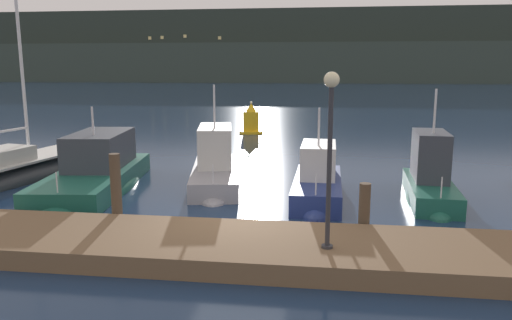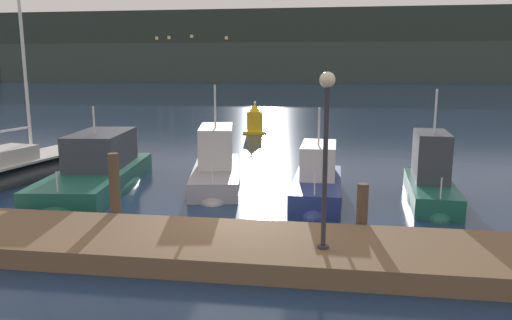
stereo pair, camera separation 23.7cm
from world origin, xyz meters
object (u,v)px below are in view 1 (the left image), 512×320
object	(u,v)px
motorboat_berth_5	(430,188)
dock_lamppost	(330,131)
motorboat_berth_2	(96,180)
channel_buoy	(251,121)
motorboat_berth_3	(215,173)
sailboat_berth_1	(17,175)
motorboat_berth_4	(317,191)

from	to	relation	value
motorboat_berth_5	dock_lamppost	world-z (taller)	dock_lamppost
motorboat_berth_2	dock_lamppost	world-z (taller)	dock_lamppost
motorboat_berth_2	channel_buoy	size ratio (longest dim) A/B	3.83
motorboat_berth_3	motorboat_berth_2	bearing A→B (deg)	-163.29
channel_buoy	motorboat_berth_5	bearing A→B (deg)	-62.09
motorboat_berth_3	dock_lamppost	size ratio (longest dim) A/B	1.67
motorboat_berth_2	channel_buoy	bearing A→B (deg)	77.43
motorboat_berth_2	dock_lamppost	xyz separation A→B (m)	(8.00, -6.02, 2.64)
motorboat_berth_5	channel_buoy	distance (m)	16.98
motorboat_berth_2	sailboat_berth_1	bearing A→B (deg)	164.74
sailboat_berth_1	channel_buoy	world-z (taller)	sailboat_berth_1
channel_buoy	dock_lamppost	world-z (taller)	dock_lamppost
motorboat_berth_2	motorboat_berth_5	distance (m)	11.29
motorboat_berth_3	dock_lamppost	world-z (taller)	dock_lamppost
channel_buoy	dock_lamppost	size ratio (longest dim) A/B	0.55
sailboat_berth_1	motorboat_berth_4	size ratio (longest dim) A/B	2.47
channel_buoy	dock_lamppost	xyz separation A→B (m)	(4.66, -20.98, 2.18)
sailboat_berth_1	motorboat_berth_2	world-z (taller)	sailboat_berth_1
motorboat_berth_4	motorboat_berth_5	distance (m)	3.58
sailboat_berth_1	motorboat_berth_3	world-z (taller)	sailboat_berth_1
motorboat_berth_4	channel_buoy	distance (m)	15.97
motorboat_berth_3	channel_buoy	world-z (taller)	motorboat_berth_3
motorboat_berth_2	dock_lamppost	bearing A→B (deg)	-36.96
motorboat_berth_3	sailboat_berth_1	bearing A→B (deg)	-178.41
motorboat_berth_5	sailboat_berth_1	bearing A→B (deg)	176.05
motorboat_berth_3	motorboat_berth_4	xyz separation A→B (m)	(3.71, -1.58, -0.13)
motorboat_berth_3	motorboat_berth_5	size ratio (longest dim) A/B	1.28
sailboat_berth_1	dock_lamppost	xyz separation A→B (m)	(11.64, -7.01, 2.80)
motorboat_berth_2	motorboat_berth_4	size ratio (longest dim) A/B	1.54
sailboat_berth_1	motorboat_berth_5	xyz separation A→B (m)	(14.92, -1.03, 0.25)
motorboat_berth_4	motorboat_berth_5	world-z (taller)	motorboat_berth_5
channel_buoy	dock_lamppost	distance (m)	21.60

